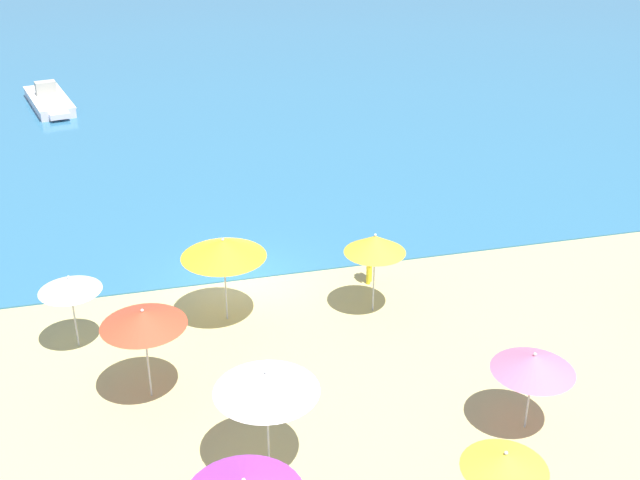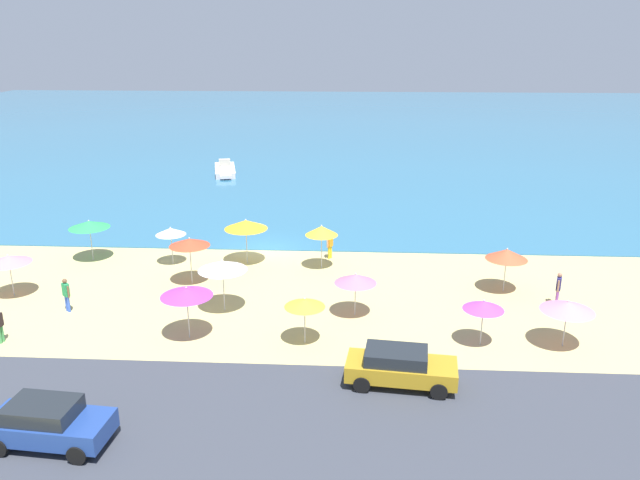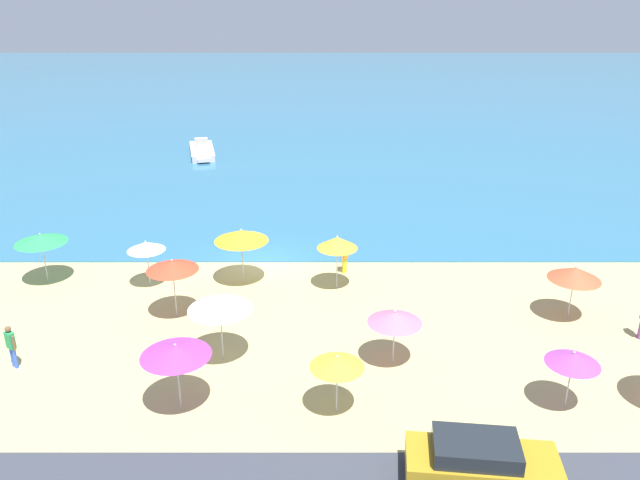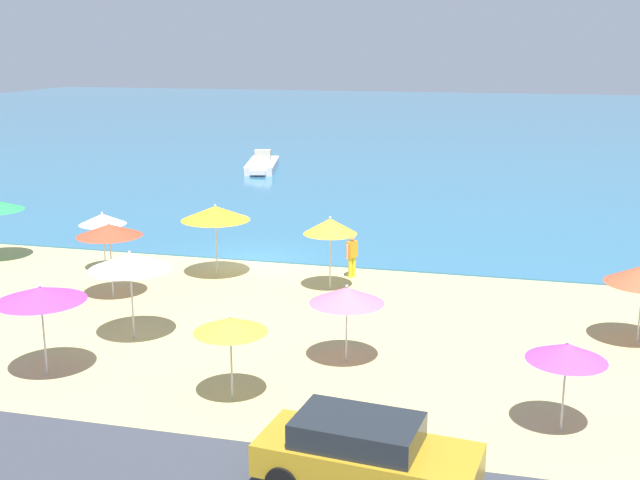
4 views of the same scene
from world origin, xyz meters
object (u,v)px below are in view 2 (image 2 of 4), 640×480
object	(u,v)px
beach_umbrella_2	(171,231)
beach_umbrella_10	(305,303)
beach_umbrella_3	(222,265)
beach_umbrella_11	(189,242)
beach_umbrella_6	(322,231)
skiff_nearshore	(225,170)
parked_car_1	(48,423)
bather_0	(66,293)
beach_umbrella_13	(89,224)
parked_car_3	(400,366)
beach_umbrella_5	(507,254)
beach_umbrella_4	(484,305)
beach_umbrella_0	(356,279)
beach_umbrella_7	(8,259)
bather_2	(330,244)
beach_umbrella_14	(568,306)
beach_umbrella_12	(246,224)
beach_umbrella_9	(186,292)
bather_1	(558,287)

from	to	relation	value
beach_umbrella_2	beach_umbrella_10	size ratio (longest dim) A/B	1.05
beach_umbrella_3	beach_umbrella_11	world-z (taller)	beach_umbrella_3
beach_umbrella_6	skiff_nearshore	size ratio (longest dim) A/B	0.43
parked_car_1	bather_0	bearing A→B (deg)	111.41
beach_umbrella_13	parked_car_3	size ratio (longest dim) A/B	0.57
beach_umbrella_2	parked_car_3	world-z (taller)	beach_umbrella_2
bather_0	beach_umbrella_5	bearing A→B (deg)	9.66
beach_umbrella_4	parked_car_3	size ratio (longest dim) A/B	0.49
beach_umbrella_0	parked_car_1	xyz separation A→B (m)	(-9.91, -10.46, -1.03)
beach_umbrella_4	parked_car_1	size ratio (longest dim) A/B	0.53
beach_umbrella_2	beach_umbrella_7	distance (m)	8.52
beach_umbrella_0	beach_umbrella_4	bearing A→B (deg)	-26.09
bather_2	parked_car_3	bearing A→B (deg)	-77.09
beach_umbrella_0	beach_umbrella_4	size ratio (longest dim) A/B	1.02
bather_0	skiff_nearshore	size ratio (longest dim) A/B	0.28
beach_umbrella_3	beach_umbrella_14	bearing A→B (deg)	-10.46
beach_umbrella_0	beach_umbrella_14	xyz separation A→B (m)	(8.95, -2.61, -0.01)
beach_umbrella_12	beach_umbrella_2	bearing A→B (deg)	-175.01
beach_umbrella_2	beach_umbrella_3	bearing A→B (deg)	-55.21
bather_0	beach_umbrella_6	bearing A→B (deg)	28.54
beach_umbrella_12	parked_car_3	distance (m)	15.34
beach_umbrella_12	beach_umbrella_0	bearing A→B (deg)	-47.07
beach_umbrella_5	parked_car_1	world-z (taller)	beach_umbrella_5
bather_2	beach_umbrella_2	bearing A→B (deg)	-170.87
beach_umbrella_3	bather_2	world-z (taller)	beach_umbrella_3
beach_umbrella_4	beach_umbrella_9	world-z (taller)	beach_umbrella_9
beach_umbrella_9	beach_umbrella_12	xyz separation A→B (m)	(0.99, 9.50, 0.18)
beach_umbrella_10	bather_0	distance (m)	12.05
beach_umbrella_2	beach_umbrella_14	bearing A→B (deg)	-24.73
bather_0	bather_1	bearing A→B (deg)	4.91
bather_0	beach_umbrella_14	bearing A→B (deg)	-5.72
skiff_nearshore	beach_umbrella_10	bearing A→B (deg)	-73.01
bather_0	bather_1	xyz separation A→B (m)	(23.88, 2.05, 0.01)
beach_umbrella_6	bather_2	size ratio (longest dim) A/B	1.64
beach_umbrella_7	bather_1	size ratio (longest dim) A/B	1.31
beach_umbrella_7	beach_umbrella_9	world-z (taller)	beach_umbrella_9
bather_0	parked_car_1	xyz separation A→B (m)	(3.98, -10.15, -0.10)
beach_umbrella_9	bather_1	world-z (taller)	beach_umbrella_9
beach_umbrella_10	bather_1	distance (m)	13.05
beach_umbrella_2	beach_umbrella_9	size ratio (longest dim) A/B	0.93
beach_umbrella_0	beach_umbrella_2	size ratio (longest dim) A/B	0.96
parked_car_1	bather_2	bearing A→B (deg)	65.41
beach_umbrella_13	bather_0	xyz separation A→B (m)	(1.71, -7.18, -1.24)
parked_car_3	bather_2	bearing A→B (deg)	102.91
beach_umbrella_2	beach_umbrella_10	distance (m)	12.62
beach_umbrella_13	beach_umbrella_3	bearing A→B (deg)	-35.64
bather_1	beach_umbrella_6	bearing A→B (deg)	159.51
beach_umbrella_5	bather_1	size ratio (longest dim) A/B	1.40
beach_umbrella_2	beach_umbrella_6	world-z (taller)	beach_umbrella_6
beach_umbrella_2	beach_umbrella_5	xyz separation A→B (m)	(18.39, -3.06, 0.06)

